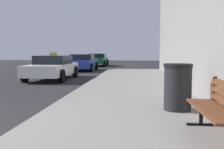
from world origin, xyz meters
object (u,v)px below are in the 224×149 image
Objects in this scene: bench at (220,106)px; car_blue at (82,62)px; trash_bin at (178,87)px; car_white at (53,67)px; car_green at (97,60)px.

car_blue is (-5.48, 16.24, -0.02)m from bench.
bench is 1.63× the size of trash_bin.
bench is 0.43× the size of car_blue.
car_white reaches higher than car_blue.
car_green is (-5.27, 22.91, -0.02)m from bench.
car_white is (-5.72, 9.68, -0.01)m from bench.
trash_bin is (-0.33, 2.02, 0.02)m from bench.
car_white is at bearing 119.59° from bench.
car_white is 1.02× the size of car_green.
car_green is (-4.94, 20.89, -0.04)m from trash_bin.
car_white is at bearing 88.07° from car_green.
car_green is at bearing 103.31° from trash_bin.
car_blue and car_green have the same top height.
car_white is 1.10× the size of car_blue.
trash_bin is 0.26× the size of car_blue.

